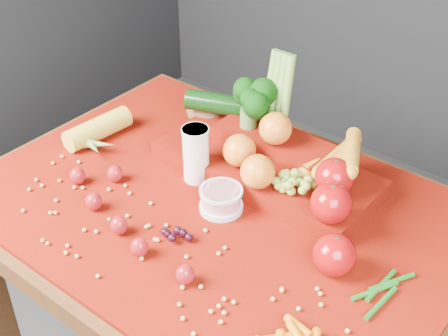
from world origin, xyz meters
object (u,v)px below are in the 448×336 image
Objects in this scene: produce_mound at (277,159)px; yogurt_bowl at (221,199)px; table at (219,241)px; milk_glass at (196,152)px.

yogurt_bowl is at bearing -102.07° from produce_mound.
table is 0.21m from milk_glass.
milk_glass is 0.18m from produce_mound.
milk_glass is (-0.10, 0.04, 0.18)m from table.
milk_glass is at bearing -144.43° from produce_mound.
milk_glass is 1.41× the size of yogurt_bowl.
yogurt_bowl is at bearing -27.46° from table.
yogurt_bowl is 0.17m from produce_mound.
produce_mound reaches higher than yogurt_bowl.
milk_glass is at bearing 155.79° from yogurt_bowl.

